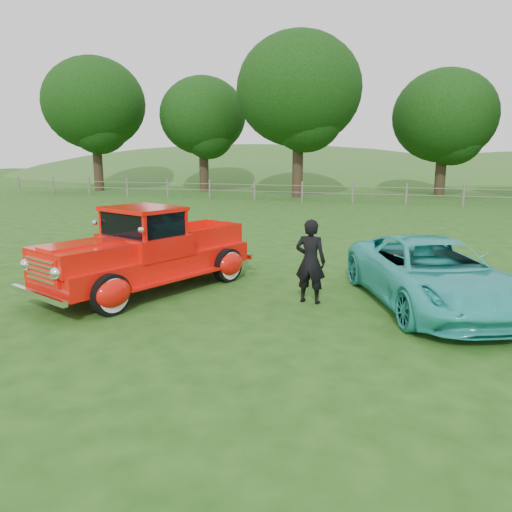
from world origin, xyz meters
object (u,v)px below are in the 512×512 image
(tree_near_west, at_px, (299,90))
(man, at_px, (310,261))
(tree_far_west, at_px, (94,104))
(tree_near_east, at_px, (445,116))
(teal_sedan, at_px, (431,273))
(tree_mid_west, at_px, (203,116))
(red_pickup, at_px, (147,253))

(tree_near_west, bearing_deg, man, -76.23)
(tree_far_west, distance_m, tree_near_west, 16.03)
(tree_near_west, xyz_separation_m, tree_near_east, (9.00, 4.00, -1.55))
(teal_sedan, bearing_deg, tree_near_west, 86.10)
(tree_far_west, distance_m, tree_mid_west, 8.30)
(red_pickup, bearing_deg, teal_sedan, 27.71)
(tree_near_west, height_order, tree_near_east, tree_near_west)
(man, bearing_deg, tree_far_west, -44.09)
(red_pickup, bearing_deg, tree_mid_west, 132.76)
(tree_far_west, xyz_separation_m, tree_near_west, (16.00, -1.00, 0.31))
(tree_far_west, relative_size, tree_near_west, 0.95)
(tree_near_west, relative_size, tree_near_east, 1.25)
(tree_far_west, xyz_separation_m, man, (21.68, -24.19, -5.66))
(tree_far_west, xyz_separation_m, red_pickup, (18.22, -24.33, -5.69))
(tree_mid_west, bearing_deg, teal_sedan, -58.26)
(tree_mid_west, distance_m, red_pickup, 28.64)
(tree_near_west, distance_m, teal_sedan, 24.83)
(red_pickup, relative_size, man, 3.21)
(tree_near_east, distance_m, man, 27.75)
(red_pickup, xyz_separation_m, man, (3.47, 0.14, 0.03))
(tree_near_west, distance_m, tree_near_east, 9.97)
(tree_far_west, height_order, red_pickup, tree_far_west)
(red_pickup, bearing_deg, tree_far_west, 148.38)
(tree_mid_west, distance_m, tree_near_east, 17.03)
(tree_near_west, height_order, teal_sedan, tree_near_west)
(tree_near_east, bearing_deg, tree_near_west, -156.04)
(tree_far_west, distance_m, teal_sedan, 34.18)
(tree_mid_west, height_order, tree_near_east, tree_mid_west)
(tree_near_east, height_order, teal_sedan, tree_near_east)
(tree_mid_west, relative_size, tree_near_east, 1.02)
(tree_near_east, xyz_separation_m, teal_sedan, (-1.09, -26.72, -4.61))
(tree_far_west, relative_size, red_pickup, 1.88)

